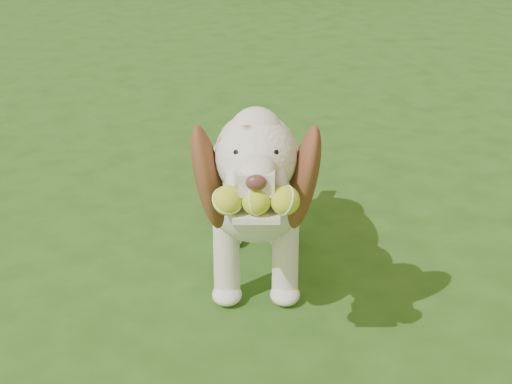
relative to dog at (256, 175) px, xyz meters
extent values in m
plane|color=#254A15|center=(-0.54, 0.04, -0.46)|extent=(80.00, 80.00, 0.00)
ellipsoid|color=silver|center=(0.01, 0.12, -0.04)|extent=(0.45, 0.77, 0.39)
ellipsoid|color=silver|center=(-0.02, -0.16, 0.00)|extent=(0.42, 0.42, 0.38)
ellipsoid|color=silver|center=(0.04, 0.37, -0.05)|extent=(0.38, 0.38, 0.35)
cylinder|color=silver|center=(-0.03, -0.30, 0.10)|extent=(0.23, 0.32, 0.30)
sphere|color=silver|center=(-0.05, -0.45, 0.25)|extent=(0.29, 0.29, 0.27)
sphere|color=silver|center=(-0.05, -0.42, 0.32)|extent=(0.19, 0.19, 0.17)
cube|color=silver|center=(-0.06, -0.60, 0.24)|extent=(0.13, 0.17, 0.07)
ellipsoid|color=#592D28|center=(-0.07, -0.68, 0.26)|extent=(0.07, 0.05, 0.05)
cube|color=silver|center=(-0.07, -0.61, 0.14)|extent=(0.16, 0.18, 0.02)
ellipsoid|color=brown|center=(-0.20, -0.42, 0.17)|extent=(0.17, 0.25, 0.41)
ellipsoid|color=brown|center=(0.11, -0.45, 0.17)|extent=(0.17, 0.27, 0.41)
cylinder|color=silver|center=(0.06, 0.53, -0.01)|extent=(0.09, 0.19, 0.15)
cylinder|color=silver|center=(-0.13, -0.12, -0.30)|extent=(0.11, 0.11, 0.33)
cylinder|color=silver|center=(0.10, -0.15, -0.30)|extent=(0.11, 0.11, 0.33)
cylinder|color=silver|center=(-0.07, 0.36, -0.30)|extent=(0.11, 0.11, 0.33)
cylinder|color=silver|center=(0.15, 0.34, -0.30)|extent=(0.11, 0.11, 0.33)
sphere|color=yellow|center=(-0.16, -0.65, 0.19)|extent=(0.10, 0.10, 0.09)
sphere|color=yellow|center=(-0.07, -0.66, 0.19)|extent=(0.10, 0.10, 0.09)
sphere|color=yellow|center=(0.02, -0.67, 0.19)|extent=(0.10, 0.10, 0.09)
camera|label=1|loc=(-0.32, -2.99, 1.25)|focal=60.00mm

